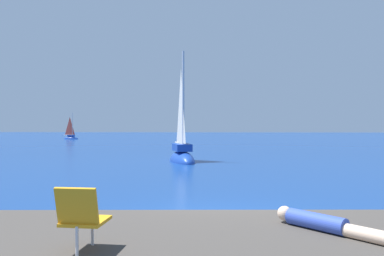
% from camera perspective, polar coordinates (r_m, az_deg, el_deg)
% --- Properties ---
extents(ground_plane, '(160.00, 160.00, 0.00)m').
position_cam_1_polar(ground_plane, '(9.57, 3.64, -12.84)').
color(ground_plane, navy).
extents(boulder_seaward, '(1.78, 1.62, 1.00)m').
position_cam_1_polar(boulder_seaward, '(7.66, -10.04, -16.37)').
color(boulder_seaward, '#444231').
rests_on(boulder_seaward, ground).
extents(boulder_inland, '(1.23, 1.47, 0.85)m').
position_cam_1_polar(boulder_inland, '(7.75, 13.13, -16.15)').
color(boulder_inland, '#3B3435').
rests_on(boulder_inland, ground).
extents(sailboat_near, '(2.18, 3.78, 6.82)m').
position_cam_1_polar(sailboat_near, '(23.45, -1.40, -3.78)').
color(sailboat_near, '#193D99').
rests_on(sailboat_near, ground).
extents(sailboat_far, '(2.05, 0.87, 3.74)m').
position_cam_1_polar(sailboat_far, '(56.22, -16.37, -1.28)').
color(sailboat_far, '#193D99').
rests_on(sailboat_far, ground).
extents(person_sunbather, '(1.28, 1.39, 0.25)m').
position_cam_1_polar(person_sunbather, '(6.17, 17.80, -12.44)').
color(person_sunbather, '#334CB2').
rests_on(person_sunbather, shore_ledge).
extents(beach_chair, '(0.53, 0.63, 0.80)m').
position_cam_1_polar(beach_chair, '(5.05, -14.96, -11.60)').
color(beach_chair, orange).
rests_on(beach_chair, shore_ledge).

